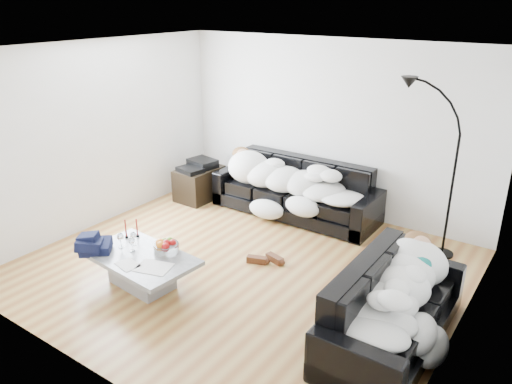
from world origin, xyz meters
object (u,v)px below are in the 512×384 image
Objects in this scene: sofa_back at (295,189)px; candle_right at (137,228)px; sofa_right at (394,306)px; candle_left at (126,229)px; stereo at (199,165)px; floor_lamp at (452,184)px; fruit_bowl at (166,246)px; coffee_table at (141,270)px; sleeper_back at (294,176)px; wine_glass_c at (132,244)px; wine_glass_a at (133,239)px; shoes at (265,259)px; av_cabinet at (199,184)px; wine_glass_b at (121,240)px; sleeper_right at (397,285)px.

sofa_back is 10.91× the size of candle_right.
sofa_right is 3.23m from candle_left.
stereo is 0.22× the size of floor_lamp.
floor_lamp is (2.23, -0.02, 0.57)m from sofa_back.
sofa_right is at bearing 10.01° from fruit_bowl.
floor_lamp is (2.65, 2.73, 0.79)m from coffee_table.
stereo is at bearing -169.80° from sleeper_back.
wine_glass_a is at bearing 131.83° from wine_glass_c.
wine_glass_a is at bearing 150.53° from coffee_table.
shoes is 2.39m from av_cabinet.
sofa_back is 10.86× the size of candle_left.
sofa_back is 2.30m from floor_lamp.
shoes is (1.20, 1.24, -0.43)m from wine_glass_b.
stereo reaches higher than wine_glass_a.
stereo is at bearing 116.50° from coffee_table.
sofa_back reaches higher than sofa_right.
wine_glass_b is at bearing -178.07° from wine_glass_c.
fruit_bowl is 0.67m from candle_left.
wine_glass_a reaches higher than shoes.
av_cabinet reaches higher than shoes.
stereo is (-0.74, 2.19, 0.08)m from candle_left.
sleeper_right is 2.21× the size of av_cabinet.
sleeper_back is at bearing -156.15° from floor_lamp.
floor_lamp reaches higher than shoes.
stereo is (0.00, 0.00, 0.33)m from av_cabinet.
sleeper_right is 2.02m from shoes.
wine_glass_c reaches higher than av_cabinet.
sofa_right is at bearing 13.80° from coffee_table.
sleeper_back is (0.00, -0.05, 0.22)m from sofa_back.
coffee_table is at bearing -52.88° from stereo.
wine_glass_c is (0.18, 0.01, -0.00)m from wine_glass_b.
coffee_table is at bearing 103.80° from sleeper_right.
floor_lamp reaches higher than av_cabinet.
candle_right is at bearing -108.07° from sofa_back.
av_cabinet is at bearing 0.00° from stereo.
wine_glass_c is 2.62m from stereo.
fruit_bowl is at bearing -94.88° from sofa_back.
candle_left reaches higher than coffee_table.
sofa_right is at bearing -22.98° from av_cabinet.
sleeper_back is at bearing 20.81° from stereo.
candle_right is at bearing -151.65° from shoes.
sleeper_right is 3.13m from wine_glass_b.
fruit_bowl reaches higher than av_cabinet.
fruit_bowl is at bearing -131.64° from shoes.
floor_lamp is (2.23, 0.03, 0.35)m from sleeper_back.
sleeper_back is 11.66× the size of wine_glass_b.
candle_left is 0.31× the size of av_cabinet.
stereo is (-1.62, -0.29, -0.05)m from sleeper_back.
candle_left is 2.33m from av_cabinet.
wine_glass_c is at bearing -55.48° from stereo.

